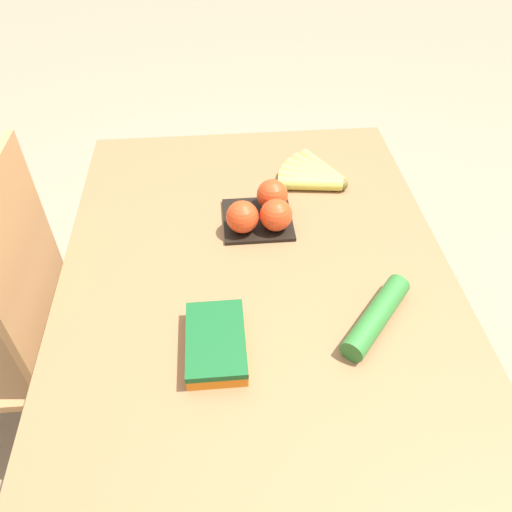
{
  "coord_description": "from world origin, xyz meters",
  "views": [
    {
      "loc": [
        -0.86,
        0.08,
        1.59
      ],
      "look_at": [
        0.0,
        0.0,
        0.77
      ],
      "focal_mm": 35.0,
      "sensor_mm": 36.0,
      "label": 1
    }
  ],
  "objects": [
    {
      "name": "tomato_pack",
      "position": [
        0.15,
        -0.03,
        0.79
      ],
      "size": [
        0.18,
        0.18,
        0.09
      ],
      "color": "black",
      "rests_on": "dining_table"
    },
    {
      "name": "carrot_bag",
      "position": [
        -0.24,
        0.1,
        0.77
      ],
      "size": [
        0.19,
        0.12,
        0.04
      ],
      "color": "orange",
      "rests_on": "dining_table"
    },
    {
      "name": "dining_table",
      "position": [
        0.0,
        0.0,
        0.64
      ],
      "size": [
        1.25,
        0.94,
        0.74
      ],
      "color": "olive",
      "rests_on": "ground_plane"
    },
    {
      "name": "chair",
      "position": [
        0.05,
        0.68,
        0.5
      ],
      "size": [
        0.42,
        0.4,
        1.0
      ],
      "rotation": [
        0.0,
        0.0,
        3.13
      ],
      "color": "#A87547",
      "rests_on": "ground_plane"
    },
    {
      "name": "cucumber_near",
      "position": [
        -0.2,
        -0.24,
        0.77
      ],
      "size": [
        0.21,
        0.19,
        0.05
      ],
      "color": "#2D702D",
      "rests_on": "dining_table"
    },
    {
      "name": "banana_bunch",
      "position": [
        0.33,
        -0.2,
        0.76
      ],
      "size": [
        0.19,
        0.2,
        0.04
      ],
      "color": "brown",
      "rests_on": "dining_table"
    },
    {
      "name": "ground_plane",
      "position": [
        0.0,
        0.0,
        0.0
      ],
      "size": [
        12.0,
        12.0,
        0.0
      ],
      "primitive_type": "plane",
      "color": "gray"
    }
  ]
}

